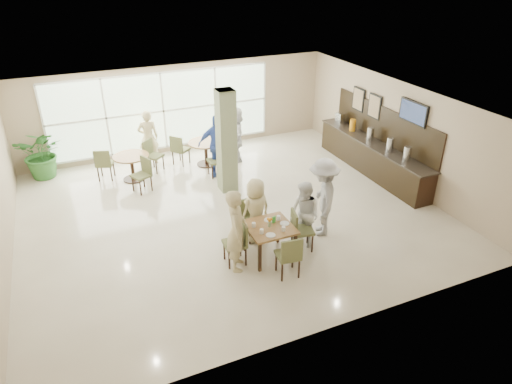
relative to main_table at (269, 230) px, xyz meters
name	(u,v)px	position (x,y,z in m)	size (l,w,h in m)	color
ground	(230,212)	(-0.11, 2.12, -0.66)	(10.00, 10.00, 0.00)	beige
room_shell	(228,149)	(-0.11, 2.12, 1.05)	(10.00, 10.00, 10.00)	white
window_bank	(164,111)	(-0.61, 6.58, 0.74)	(7.00, 0.04, 7.00)	silver
column	(226,142)	(0.29, 3.32, 0.74)	(0.45, 0.45, 2.80)	#717753
main_table	(269,230)	(0.00, 0.00, 0.00)	(0.96, 0.96, 0.75)	brown
round_table_left	(132,162)	(-1.99, 4.97, -0.11)	(1.00, 1.00, 0.75)	brown
round_table_right	(206,147)	(0.27, 5.13, -0.09)	(1.06, 1.06, 0.75)	brown
chairs_main_table	(269,237)	(0.01, 0.02, -0.18)	(2.05, 2.02, 0.95)	#535E34
chairs_table_left	(133,165)	(-1.96, 4.93, -0.18)	(2.02, 1.80, 0.95)	#535E34
chairs_table_right	(206,150)	(0.27, 5.13, -0.18)	(1.94, 1.87, 0.95)	#535E34
tabletop_clutter	(271,224)	(0.03, -0.03, 0.15)	(0.79, 0.75, 0.21)	white
buffet_counter	(373,155)	(4.59, 2.63, -0.10)	(0.64, 4.70, 1.95)	black
wall_tv	(413,112)	(4.83, 1.52, 1.49)	(0.06, 1.00, 0.58)	black
framed_art_a	(375,106)	(4.84, 3.12, 1.19)	(0.05, 0.55, 0.70)	black
framed_art_b	(358,99)	(4.84, 3.92, 1.19)	(0.05, 0.55, 0.70)	black
potted_plant	(42,153)	(-4.28, 6.18, 0.08)	(1.33, 1.33, 1.48)	#316F2C
teen_left	(237,230)	(-0.77, -0.08, 0.23)	(0.65, 0.43, 1.78)	tan
teen_far	(256,210)	(0.00, 0.71, 0.10)	(0.74, 0.40, 1.52)	tan
teen_right	(305,215)	(0.90, 0.10, 0.10)	(0.74, 0.58, 1.52)	white
teen_standing	(323,197)	(1.50, 0.36, 0.27)	(1.20, 0.69, 1.86)	#ABABAD
adult_a	(217,145)	(0.35, 4.29, 0.27)	(1.08, 0.62, 1.85)	#3957AD
adult_b	(235,134)	(1.24, 5.12, 0.20)	(1.58, 0.68, 1.71)	white
adult_standing	(148,137)	(-1.28, 5.93, 0.19)	(0.62, 0.41, 1.70)	tan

